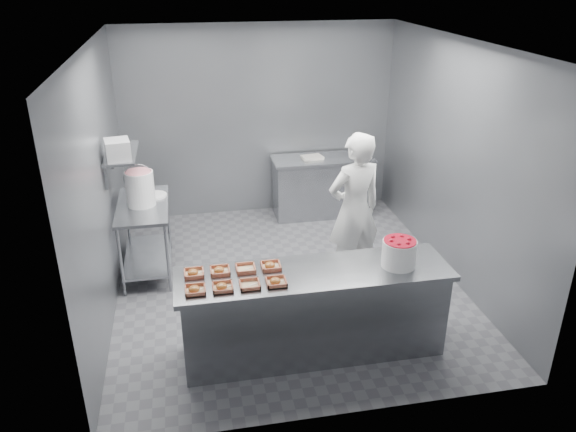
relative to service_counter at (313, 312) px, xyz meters
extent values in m
plane|color=#4C4C51|center=(0.00, 1.35, -0.45)|extent=(4.50, 4.50, 0.00)
plane|color=white|center=(0.00, 1.35, 2.35)|extent=(4.50, 4.50, 0.00)
cube|color=slate|center=(0.00, 3.60, 0.95)|extent=(4.00, 0.04, 2.80)
cube|color=slate|center=(-2.00, 1.35, 0.95)|extent=(0.04, 4.50, 2.80)
cube|color=slate|center=(2.00, 1.35, 0.95)|extent=(0.04, 4.50, 2.80)
cube|color=slate|center=(0.00, 0.00, 0.42)|extent=(2.60, 0.70, 0.05)
cube|color=slate|center=(0.00, 0.00, -0.03)|extent=(2.50, 0.64, 0.85)
cube|color=slate|center=(-1.65, 1.95, 0.43)|extent=(0.60, 1.20, 0.04)
cube|color=slate|center=(-1.65, 1.95, -0.25)|extent=(0.56, 1.15, 0.03)
cylinder|color=slate|center=(-1.91, 1.39, -0.01)|extent=(0.04, 0.04, 0.88)
cylinder|color=slate|center=(-1.39, 1.39, -0.01)|extent=(0.04, 0.04, 0.88)
cylinder|color=slate|center=(-1.91, 2.51, -0.01)|extent=(0.04, 0.04, 0.88)
cylinder|color=slate|center=(-1.39, 2.51, -0.01)|extent=(0.04, 0.04, 0.88)
cube|color=slate|center=(0.90, 3.25, 0.42)|extent=(1.50, 0.60, 0.05)
cube|color=slate|center=(0.90, 3.25, -0.03)|extent=(1.44, 0.55, 0.85)
cube|color=slate|center=(-1.82, 1.95, 1.10)|extent=(0.35, 0.90, 0.03)
cube|color=tan|center=(-1.11, -0.15, 0.47)|extent=(0.18, 0.18, 0.04)
cube|color=white|center=(-1.06, -0.13, 0.46)|extent=(0.10, 0.06, 0.00)
ellipsoid|color=#CB6B32|center=(-1.12, -0.15, 0.48)|extent=(0.10, 0.10, 0.05)
cube|color=tan|center=(-0.87, -0.15, 0.47)|extent=(0.18, 0.18, 0.04)
cube|color=white|center=(-0.82, -0.13, 0.46)|extent=(0.10, 0.06, 0.00)
ellipsoid|color=#CB6B32|center=(-0.88, -0.15, 0.48)|extent=(0.10, 0.10, 0.05)
cube|color=tan|center=(-0.63, -0.15, 0.47)|extent=(0.18, 0.18, 0.04)
cube|color=white|center=(-0.58, -0.13, 0.46)|extent=(0.10, 0.06, 0.00)
cube|color=tan|center=(-0.39, -0.15, 0.47)|extent=(0.18, 0.18, 0.04)
cube|color=white|center=(-0.34, -0.13, 0.46)|extent=(0.10, 0.06, 0.00)
ellipsoid|color=#CB6B32|center=(-0.40, -0.15, 0.48)|extent=(0.10, 0.10, 0.05)
cube|color=tan|center=(-1.11, 0.15, 0.47)|extent=(0.18, 0.18, 0.04)
cube|color=white|center=(-1.06, 0.16, 0.46)|extent=(0.10, 0.06, 0.00)
ellipsoid|color=#CB6B32|center=(-1.12, 0.15, 0.48)|extent=(0.10, 0.10, 0.05)
cube|color=tan|center=(-0.87, 0.15, 0.47)|extent=(0.18, 0.18, 0.04)
cube|color=white|center=(-0.82, 0.16, 0.46)|extent=(0.10, 0.06, 0.00)
ellipsoid|color=#CB6B32|center=(-0.88, 0.15, 0.48)|extent=(0.10, 0.10, 0.05)
cube|color=tan|center=(-0.63, 0.15, 0.47)|extent=(0.18, 0.18, 0.04)
cube|color=white|center=(-0.58, 0.16, 0.46)|extent=(0.10, 0.06, 0.00)
cube|color=tan|center=(-0.39, 0.15, 0.47)|extent=(0.18, 0.18, 0.04)
cube|color=white|center=(-0.34, 0.16, 0.46)|extent=(0.10, 0.06, 0.00)
ellipsoid|color=#CB6B32|center=(-0.40, 0.15, 0.48)|extent=(0.10, 0.10, 0.05)
imported|color=silver|center=(0.77, 1.24, 0.47)|extent=(0.76, 0.59, 1.86)
cylinder|color=white|center=(0.81, -0.04, 0.58)|extent=(0.32, 0.32, 0.26)
cylinder|color=red|center=(0.81, -0.04, 0.70)|extent=(0.30, 0.30, 0.04)
cylinder|color=white|center=(-1.65, 1.93, 0.66)|extent=(0.33, 0.33, 0.42)
cylinder|color=#DA6D7E|center=(-1.65, 1.93, 0.86)|extent=(0.31, 0.31, 0.02)
torus|color=slate|center=(-1.65, 1.93, 0.78)|extent=(0.35, 0.01, 0.35)
cylinder|color=white|center=(-1.51, 2.18, 0.46)|extent=(0.36, 0.36, 0.02)
cube|color=#CCB28C|center=(-1.71, 2.39, 0.46)|extent=(0.19, 0.18, 0.02)
cube|color=gray|center=(-1.82, 1.68, 1.22)|extent=(0.30, 0.33, 0.22)
cube|color=silver|center=(0.74, 3.25, 0.46)|extent=(0.32, 0.25, 0.04)
camera|label=1|loc=(-1.10, -4.43, 3.08)|focal=35.00mm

